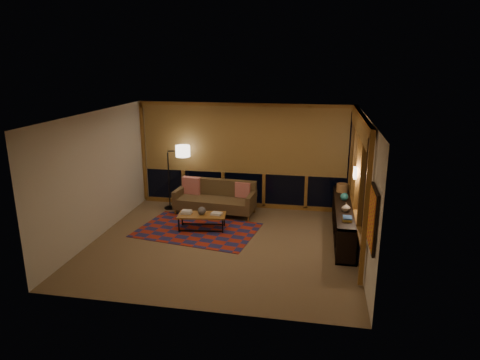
% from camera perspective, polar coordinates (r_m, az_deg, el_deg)
% --- Properties ---
extents(floor, '(5.50, 5.00, 0.01)m').
position_cam_1_polar(floor, '(9.09, -2.27, -8.48)').
color(floor, '#90744F').
rests_on(floor, ground).
extents(ceiling, '(5.50, 5.00, 0.01)m').
position_cam_1_polar(ceiling, '(8.35, -2.47, 8.66)').
color(ceiling, white).
rests_on(ceiling, walls).
extents(walls, '(5.51, 5.01, 2.70)m').
position_cam_1_polar(walls, '(8.62, -2.36, -0.27)').
color(walls, beige).
rests_on(walls, floor).
extents(window_wall_back, '(5.30, 0.16, 2.60)m').
position_cam_1_polar(window_wall_back, '(10.93, 0.45, 3.19)').
color(window_wall_back, '#A36837').
rests_on(window_wall_back, walls).
extents(window_wall_right, '(0.16, 3.70, 2.60)m').
position_cam_1_polar(window_wall_right, '(9.03, 15.33, -0.09)').
color(window_wall_right, '#A36837').
rests_on(window_wall_right, walls).
extents(wall_art, '(0.06, 0.74, 0.94)m').
position_cam_1_polar(wall_art, '(6.68, 17.23, -4.92)').
color(wall_art, red).
rests_on(wall_art, walls).
extents(wall_sconce, '(0.12, 0.18, 0.22)m').
position_cam_1_polar(wall_sconce, '(8.83, 15.11, 0.92)').
color(wall_sconce, beige).
rests_on(wall_sconce, walls).
extents(sofa, '(2.02, 0.94, 0.80)m').
position_cam_1_polar(sofa, '(10.67, -3.37, -2.43)').
color(sofa, '#4D3924').
rests_on(sofa, floor).
extents(pillow_left, '(0.47, 0.19, 0.46)m').
position_cam_1_polar(pillow_left, '(11.02, -6.47, -0.67)').
color(pillow_left, red).
rests_on(pillow_left, sofa).
extents(pillow_right, '(0.40, 0.18, 0.38)m').
position_cam_1_polar(pillow_right, '(10.63, 0.38, -1.40)').
color(pillow_right, red).
rests_on(pillow_right, sofa).
extents(area_rug, '(2.84, 2.12, 0.01)m').
position_cam_1_polar(area_rug, '(9.80, -5.73, -6.65)').
color(area_rug, maroon).
rests_on(area_rug, floor).
extents(coffee_table, '(1.12, 0.62, 0.36)m').
position_cam_1_polar(coffee_table, '(9.79, -5.08, -5.58)').
color(coffee_table, '#A36837').
rests_on(coffee_table, floor).
extents(book_stack_a, '(0.25, 0.20, 0.07)m').
position_cam_1_polar(book_stack_a, '(9.80, -7.16, -4.27)').
color(book_stack_a, silver).
rests_on(book_stack_a, coffee_table).
extents(book_stack_b, '(0.29, 0.25, 0.05)m').
position_cam_1_polar(book_stack_b, '(9.67, -3.16, -4.51)').
color(book_stack_b, silver).
rests_on(book_stack_b, coffee_table).
extents(ceramic_pot, '(0.21, 0.21, 0.18)m').
position_cam_1_polar(ceramic_pot, '(9.70, -5.12, -4.08)').
color(ceramic_pot, '#343435').
rests_on(ceramic_pot, coffee_table).
extents(floor_lamp, '(0.62, 0.47, 1.67)m').
position_cam_1_polar(floor_lamp, '(11.06, -9.48, 0.35)').
color(floor_lamp, black).
rests_on(floor_lamp, floor).
extents(bookshelf, '(0.40, 2.90, 0.73)m').
position_cam_1_polar(bookshelf, '(9.60, 13.65, -5.25)').
color(bookshelf, black).
rests_on(bookshelf, floor).
extents(basket, '(0.27, 0.27, 0.20)m').
position_cam_1_polar(basket, '(10.33, 13.46, -1.01)').
color(basket, '#AE8150').
rests_on(basket, bookshelf).
extents(teal_bowl, '(0.22, 0.22, 0.17)m').
position_cam_1_polar(teal_bowl, '(9.71, 13.74, -2.18)').
color(teal_bowl, '#24706E').
rests_on(teal_bowl, bookshelf).
extents(vase, '(0.21, 0.21, 0.18)m').
position_cam_1_polar(vase, '(9.03, 13.96, -3.54)').
color(vase, tan).
rests_on(vase, bookshelf).
extents(shelf_book_stack, '(0.17, 0.23, 0.07)m').
position_cam_1_polar(shelf_book_stack, '(8.57, 14.11, -5.03)').
color(shelf_book_stack, silver).
rests_on(shelf_book_stack, bookshelf).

